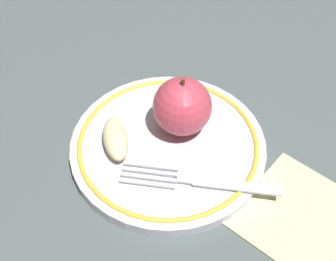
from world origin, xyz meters
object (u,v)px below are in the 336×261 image
plate (168,146)px  apple_slice_front (116,139)px  fork (205,182)px  napkin_folded (298,214)px  apple_red_whole (182,106)px

plate → apple_slice_front: (0.05, -0.04, 0.02)m
apple_slice_front → fork: size_ratio=0.41×
napkin_folded → apple_red_whole: bearing=-87.6°
plate → apple_red_whole: 0.05m
fork → napkin_folded: fork is taller
apple_red_whole → fork: size_ratio=0.51×
plate → apple_red_whole: bearing=-167.8°
plate → apple_slice_front: bearing=-40.9°
plate → fork: fork is taller
fork → napkin_folded: 0.11m
apple_slice_front → apple_red_whole: bearing=-82.4°
apple_red_whole → apple_slice_front: size_ratio=1.22×
apple_slice_front → napkin_folded: apple_slice_front is taller
plate → napkin_folded: 0.17m
apple_red_whole → plate: bearing=12.2°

